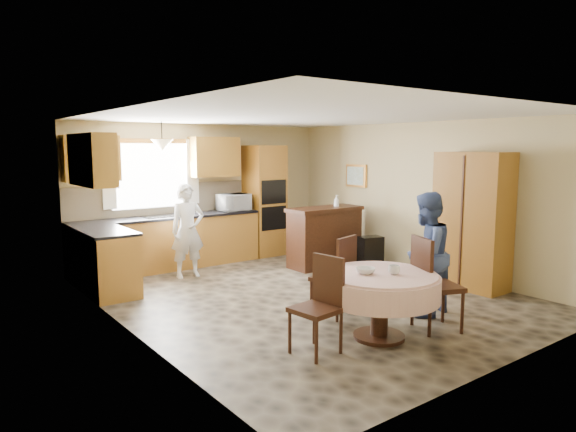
# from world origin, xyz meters

# --- Properties ---
(floor) EXTENTS (5.00, 6.00, 0.01)m
(floor) POSITION_xyz_m (0.00, 0.00, 0.00)
(floor) COLOR brown
(floor) RESTS_ON ground
(ceiling) EXTENTS (5.00, 6.00, 0.01)m
(ceiling) POSITION_xyz_m (0.00, 0.00, 2.50)
(ceiling) COLOR white
(ceiling) RESTS_ON wall_back
(wall_back) EXTENTS (5.00, 0.02, 2.50)m
(wall_back) POSITION_xyz_m (0.00, 3.00, 1.25)
(wall_back) COLOR tan
(wall_back) RESTS_ON floor
(wall_front) EXTENTS (5.00, 0.02, 2.50)m
(wall_front) POSITION_xyz_m (0.00, -3.00, 1.25)
(wall_front) COLOR tan
(wall_front) RESTS_ON floor
(wall_left) EXTENTS (0.02, 6.00, 2.50)m
(wall_left) POSITION_xyz_m (-2.50, 0.00, 1.25)
(wall_left) COLOR tan
(wall_left) RESTS_ON floor
(wall_right) EXTENTS (0.02, 6.00, 2.50)m
(wall_right) POSITION_xyz_m (2.50, 0.00, 1.25)
(wall_right) COLOR tan
(wall_right) RESTS_ON floor
(window) EXTENTS (1.40, 0.03, 1.10)m
(window) POSITION_xyz_m (-1.00, 2.98, 1.60)
(window) COLOR white
(window) RESTS_ON wall_back
(curtain_left) EXTENTS (0.22, 0.02, 1.15)m
(curtain_left) POSITION_xyz_m (-1.75, 2.93, 1.65)
(curtain_left) COLOR white
(curtain_left) RESTS_ON wall_back
(curtain_right) EXTENTS (0.22, 0.02, 1.15)m
(curtain_right) POSITION_xyz_m (-0.25, 2.93, 1.65)
(curtain_right) COLOR white
(curtain_right) RESTS_ON wall_back
(base_cab_back) EXTENTS (3.30, 0.60, 0.88)m
(base_cab_back) POSITION_xyz_m (-0.85, 2.70, 0.44)
(base_cab_back) COLOR #B87E31
(base_cab_back) RESTS_ON floor
(counter_back) EXTENTS (3.30, 0.64, 0.04)m
(counter_back) POSITION_xyz_m (-0.85, 2.70, 0.90)
(counter_back) COLOR black
(counter_back) RESTS_ON base_cab_back
(base_cab_left) EXTENTS (0.60, 1.20, 0.88)m
(base_cab_left) POSITION_xyz_m (-2.20, 1.80, 0.44)
(base_cab_left) COLOR #B87E31
(base_cab_left) RESTS_ON floor
(counter_left) EXTENTS (0.64, 1.20, 0.04)m
(counter_left) POSITION_xyz_m (-2.20, 1.80, 0.90)
(counter_left) COLOR black
(counter_left) RESTS_ON base_cab_left
(backsplash) EXTENTS (3.30, 0.02, 0.55)m
(backsplash) POSITION_xyz_m (-0.85, 2.99, 1.18)
(backsplash) COLOR tan
(backsplash) RESTS_ON wall_back
(wall_cab_left) EXTENTS (0.85, 0.33, 0.72)m
(wall_cab_left) POSITION_xyz_m (-2.05, 2.83, 1.91)
(wall_cab_left) COLOR #A67829
(wall_cab_left) RESTS_ON wall_back
(wall_cab_right) EXTENTS (0.90, 0.33, 0.72)m
(wall_cab_right) POSITION_xyz_m (0.15, 2.83, 1.91)
(wall_cab_right) COLOR #A67829
(wall_cab_right) RESTS_ON wall_back
(wall_cab_side) EXTENTS (0.33, 1.20, 0.72)m
(wall_cab_side) POSITION_xyz_m (-2.33, 1.80, 1.91)
(wall_cab_side) COLOR #A67829
(wall_cab_side) RESTS_ON wall_left
(oven_tower) EXTENTS (0.66, 0.62, 2.12)m
(oven_tower) POSITION_xyz_m (1.15, 2.69, 1.06)
(oven_tower) COLOR #B87E31
(oven_tower) RESTS_ON floor
(oven_upper) EXTENTS (0.56, 0.01, 0.45)m
(oven_upper) POSITION_xyz_m (1.15, 2.38, 1.25)
(oven_upper) COLOR black
(oven_upper) RESTS_ON oven_tower
(oven_lower) EXTENTS (0.56, 0.01, 0.45)m
(oven_lower) POSITION_xyz_m (1.15, 2.38, 0.75)
(oven_lower) COLOR black
(oven_lower) RESTS_ON oven_tower
(pendant) EXTENTS (0.36, 0.36, 0.18)m
(pendant) POSITION_xyz_m (-1.00, 2.50, 2.12)
(pendant) COLOR beige
(pendant) RESTS_ON ceiling
(sideboard) EXTENTS (1.37, 0.57, 0.98)m
(sideboard) POSITION_xyz_m (1.43, 1.23, 0.49)
(sideboard) COLOR #3A1B0F
(sideboard) RESTS_ON floor
(space_heater) EXTENTS (0.46, 0.37, 0.55)m
(space_heater) POSITION_xyz_m (1.98, 0.65, 0.27)
(space_heater) COLOR black
(space_heater) RESTS_ON floor
(cupboard) EXTENTS (0.53, 1.05, 2.01)m
(cupboard) POSITION_xyz_m (2.22, -1.15, 1.01)
(cupboard) COLOR #B87E31
(cupboard) RESTS_ON floor
(dining_table) EXTENTS (1.28, 1.28, 0.73)m
(dining_table) POSITION_xyz_m (-0.39, -1.77, 0.57)
(dining_table) COLOR #3A1B0F
(dining_table) RESTS_ON floor
(chair_left) EXTENTS (0.48, 0.48, 0.98)m
(chair_left) POSITION_xyz_m (-1.14, -1.66, 0.54)
(chair_left) COLOR #3A1B0F
(chair_left) RESTS_ON floor
(chair_back) EXTENTS (0.54, 0.54, 1.01)m
(chair_back) POSITION_xyz_m (-0.25, -0.95, 0.56)
(chair_back) COLOR #3A1B0F
(chair_back) RESTS_ON floor
(chair_right) EXTENTS (0.61, 0.61, 1.08)m
(chair_right) POSITION_xyz_m (0.26, -1.94, 0.60)
(chair_right) COLOR #3A1B0F
(chair_right) RESTS_ON floor
(framed_picture) EXTENTS (0.06, 0.52, 0.43)m
(framed_picture) POSITION_xyz_m (2.47, 1.53, 1.55)
(framed_picture) COLOR #EBA145
(framed_picture) RESTS_ON wall_right
(microwave) EXTENTS (0.57, 0.40, 0.31)m
(microwave) POSITION_xyz_m (0.43, 2.65, 1.07)
(microwave) COLOR silver
(microwave) RESTS_ON counter_back
(person_sink) EXTENTS (0.59, 0.43, 1.51)m
(person_sink) POSITION_xyz_m (-0.84, 1.96, 0.76)
(person_sink) COLOR silver
(person_sink) RESTS_ON floor
(person_dining) EXTENTS (0.85, 0.72, 1.54)m
(person_dining) POSITION_xyz_m (0.65, -1.55, 0.77)
(person_dining) COLOR #3B4D81
(person_dining) RESTS_ON floor
(bowl_sideboard) EXTENTS (0.30, 0.30, 0.06)m
(bowl_sideboard) POSITION_xyz_m (1.21, 1.23, 1.01)
(bowl_sideboard) COLOR #B2B2B2
(bowl_sideboard) RESTS_ON sideboard
(bottle_sideboard) EXTENTS (0.12, 0.12, 0.26)m
(bottle_sideboard) POSITION_xyz_m (1.70, 1.23, 1.11)
(bottle_sideboard) COLOR silver
(bottle_sideboard) RESTS_ON sideboard
(cup_table) EXTENTS (0.14, 0.14, 0.10)m
(cup_table) POSITION_xyz_m (-0.31, -1.89, 0.78)
(cup_table) COLOR #B2B2B2
(cup_table) RESTS_ON dining_table
(bowl_table) EXTENTS (0.22, 0.22, 0.06)m
(bowl_table) POSITION_xyz_m (-0.54, -1.69, 0.76)
(bowl_table) COLOR #B2B2B2
(bowl_table) RESTS_ON dining_table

